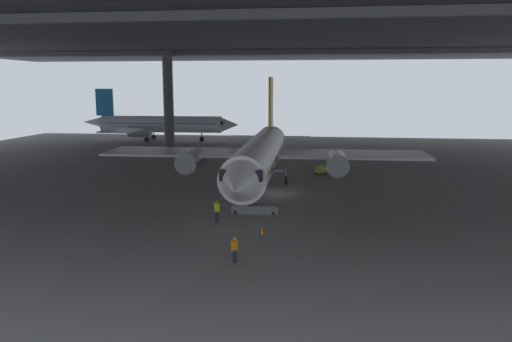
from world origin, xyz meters
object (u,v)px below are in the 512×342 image
airplane_main (261,155)px  baggage_tug (323,169)px  crew_worker_near_nose (235,248)px  airplane_distant (158,124)px  crew_worker_by_stairs (217,210)px  boarding_stairs (256,204)px  traffic_cone_orange (262,231)px

airplane_main → baggage_tug: bearing=57.5°
crew_worker_near_nose → airplane_distant: (-25.60, 62.72, 2.21)m
crew_worker_by_stairs → airplane_distant: (-22.75, 54.30, 2.09)m
boarding_stairs → crew_worker_near_nose: boarding_stairs is taller
traffic_cone_orange → baggage_tug: 26.01m
airplane_main → traffic_cone_orange: (2.11, -16.10, -3.11)m
crew_worker_near_nose → airplane_distant: airplane_distant is taller
boarding_stairs → crew_worker_by_stairs: boarding_stairs is taller
airplane_main → crew_worker_near_nose: 22.00m
traffic_cone_orange → baggage_tug: bearing=81.2°
airplane_main → baggage_tug: 11.73m
boarding_stairs → crew_worker_by_stairs: (-2.48, -3.52, 0.29)m
crew_worker_by_stairs → airplane_distant: airplane_distant is taller
boarding_stairs → airplane_distant: (-25.23, 50.78, 2.37)m
airplane_main → baggage_tug: airplane_main is taller
crew_worker_near_nose → traffic_cone_orange: crew_worker_near_nose is taller
airplane_main → airplane_distant: bearing=120.8°
airplane_main → boarding_stairs: 10.27m
airplane_distant → traffic_cone_orange: (26.50, -57.00, -2.81)m
airplane_distant → baggage_tug: 43.78m
airplane_main → airplane_distant: airplane_main is taller
airplane_main → baggage_tug: size_ratio=14.57×
traffic_cone_orange → airplane_distant: bearing=114.9°
traffic_cone_orange → baggage_tug: (4.00, 25.70, 0.23)m
crew_worker_near_nose → crew_worker_by_stairs: crew_worker_by_stairs is taller
airplane_main → boarding_stairs: size_ratio=7.73×
airplane_main → traffic_cone_orange: bearing=-82.5°
boarding_stairs → baggage_tug: size_ratio=1.88×
traffic_cone_orange → airplane_main: bearing=97.5°
crew_worker_near_nose → baggage_tug: size_ratio=0.64×
baggage_tug → crew_worker_near_nose: bearing=-98.9°
airplane_distant → crew_worker_by_stairs: bearing=-67.3°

